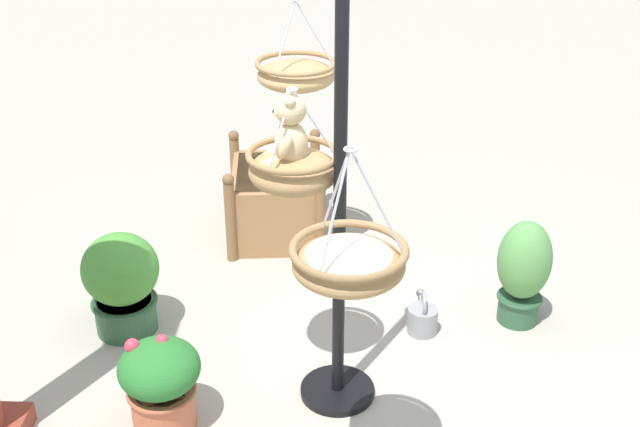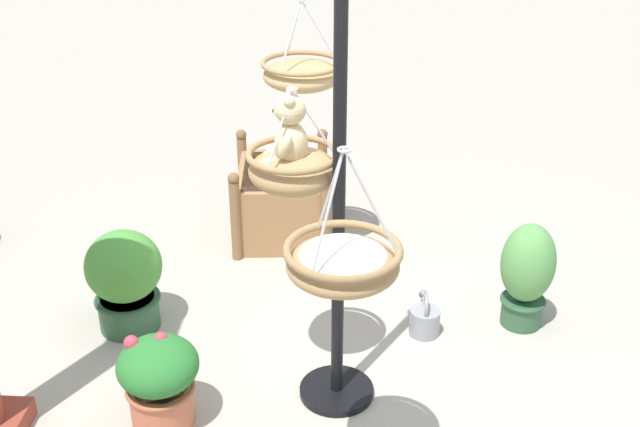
{
  "view_description": "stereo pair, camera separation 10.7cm",
  "coord_description": "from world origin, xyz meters",
  "px_view_note": "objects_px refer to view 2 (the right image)",
  "views": [
    {
      "loc": [
        -3.97,
        -0.04,
        3.13
      ],
      "look_at": [
        -0.02,
        0.09,
        1.11
      ],
      "focal_mm": 44.98,
      "sensor_mm": 36.0,
      "label": 1
    },
    {
      "loc": [
        -3.96,
        -0.14,
        3.13
      ],
      "look_at": [
        -0.02,
        0.09,
        1.11
      ],
      "focal_mm": 44.98,
      "sensor_mm": 36.0,
      "label": 2
    }
  ],
  "objects_px": {
    "wooden_planter_box": "(282,199)",
    "teddy_bear": "(289,135)",
    "hanging_basket_with_teddy": "(293,168)",
    "watering_can": "(425,319)",
    "display_pole_central": "(338,279)",
    "hanging_basket_right_low": "(302,73)",
    "potted_plant_broad_leaf": "(159,379)",
    "hanging_basket_left_high": "(343,262)",
    "potted_plant_tall_leafy": "(125,278)",
    "potted_plant_trailing_ivy": "(527,273)"
  },
  "relations": [
    {
      "from": "hanging_basket_left_high",
      "to": "watering_can",
      "type": "xyz_separation_m",
      "value": [
        1.41,
        -0.51,
        -1.25
      ]
    },
    {
      "from": "hanging_basket_with_teddy",
      "to": "display_pole_central",
      "type": "bearing_deg",
      "value": -120.96
    },
    {
      "from": "watering_can",
      "to": "display_pole_central",
      "type": "bearing_deg",
      "value": 139.7
    },
    {
      "from": "potted_plant_broad_leaf",
      "to": "watering_can",
      "type": "xyz_separation_m",
      "value": [
        0.95,
        -1.52,
        -0.2
      ]
    },
    {
      "from": "display_pole_central",
      "to": "potted_plant_tall_leafy",
      "type": "height_order",
      "value": "display_pole_central"
    },
    {
      "from": "display_pole_central",
      "to": "potted_plant_tall_leafy",
      "type": "xyz_separation_m",
      "value": [
        0.61,
        1.41,
        -0.43
      ]
    },
    {
      "from": "hanging_basket_with_teddy",
      "to": "potted_plant_tall_leafy",
      "type": "distance_m",
      "value": 1.61
    },
    {
      "from": "wooden_planter_box",
      "to": "watering_can",
      "type": "xyz_separation_m",
      "value": [
        -1.35,
        -1.08,
        -0.19
      ]
    },
    {
      "from": "hanging_basket_right_low",
      "to": "potted_plant_broad_leaf",
      "type": "xyz_separation_m",
      "value": [
        -1.98,
        0.64,
        -1.14
      ]
    },
    {
      "from": "hanging_basket_left_high",
      "to": "potted_plant_trailing_ivy",
      "type": "xyz_separation_m",
      "value": [
        1.55,
        -1.16,
        -0.96
      ]
    },
    {
      "from": "hanging_basket_with_teddy",
      "to": "potted_plant_broad_leaf",
      "type": "xyz_separation_m",
      "value": [
        -0.45,
        0.72,
        -1.09
      ]
    },
    {
      "from": "potted_plant_tall_leafy",
      "to": "hanging_basket_with_teddy",
      "type": "bearing_deg",
      "value": -111.62
    },
    {
      "from": "hanging_basket_with_teddy",
      "to": "hanging_basket_left_high",
      "type": "bearing_deg",
      "value": -161.91
    },
    {
      "from": "teddy_bear",
      "to": "wooden_planter_box",
      "type": "bearing_deg",
      "value": 7.84
    },
    {
      "from": "watering_can",
      "to": "wooden_planter_box",
      "type": "bearing_deg",
      "value": 38.56
    },
    {
      "from": "hanging_basket_left_high",
      "to": "potted_plant_tall_leafy",
      "type": "distance_m",
      "value": 2.22
    },
    {
      "from": "hanging_basket_with_teddy",
      "to": "wooden_planter_box",
      "type": "bearing_deg",
      "value": 8.49
    },
    {
      "from": "teddy_bear",
      "to": "potted_plant_trailing_ivy",
      "type": "distance_m",
      "value": 2.0
    },
    {
      "from": "hanging_basket_with_teddy",
      "to": "watering_can",
      "type": "height_order",
      "value": "hanging_basket_with_teddy"
    },
    {
      "from": "hanging_basket_left_high",
      "to": "potted_plant_broad_leaf",
      "type": "xyz_separation_m",
      "value": [
        0.45,
        1.01,
        -1.06
      ]
    },
    {
      "from": "wooden_planter_box",
      "to": "potted_plant_broad_leaf",
      "type": "height_order",
      "value": "wooden_planter_box"
    },
    {
      "from": "hanging_basket_right_low",
      "to": "potted_plant_broad_leaf",
      "type": "relative_size",
      "value": 1.12
    },
    {
      "from": "hanging_basket_left_high",
      "to": "hanging_basket_with_teddy",
      "type": "bearing_deg",
      "value": 18.09
    },
    {
      "from": "hanging_basket_with_teddy",
      "to": "watering_can",
      "type": "relative_size",
      "value": 1.64
    },
    {
      "from": "potted_plant_tall_leafy",
      "to": "potted_plant_broad_leaf",
      "type": "relative_size",
      "value": 1.24
    },
    {
      "from": "teddy_bear",
      "to": "hanging_basket_with_teddy",
      "type": "bearing_deg",
      "value": -90.0
    },
    {
      "from": "hanging_basket_with_teddy",
      "to": "potted_plant_tall_leafy",
      "type": "height_order",
      "value": "hanging_basket_with_teddy"
    },
    {
      "from": "wooden_planter_box",
      "to": "potted_plant_broad_leaf",
      "type": "distance_m",
      "value": 2.35
    },
    {
      "from": "potted_plant_trailing_ivy",
      "to": "potted_plant_broad_leaf",
      "type": "xyz_separation_m",
      "value": [
        -1.1,
        2.18,
        -0.09
      ]
    },
    {
      "from": "hanging_basket_left_high",
      "to": "potted_plant_broad_leaf",
      "type": "relative_size",
      "value": 1.12
    },
    {
      "from": "potted_plant_trailing_ivy",
      "to": "hanging_basket_with_teddy",
      "type": "bearing_deg",
      "value": 113.98
    },
    {
      "from": "hanging_basket_with_teddy",
      "to": "watering_can",
      "type": "xyz_separation_m",
      "value": [
        0.5,
        -0.8,
        -1.29
      ]
    },
    {
      "from": "teddy_bear",
      "to": "hanging_basket_right_low",
      "type": "bearing_deg",
      "value": 2.03
    },
    {
      "from": "display_pole_central",
      "to": "wooden_planter_box",
      "type": "height_order",
      "value": "display_pole_central"
    },
    {
      "from": "hanging_basket_left_high",
      "to": "wooden_planter_box",
      "type": "height_order",
      "value": "hanging_basket_left_high"
    },
    {
      "from": "teddy_bear",
      "to": "hanging_basket_left_high",
      "type": "distance_m",
      "value": 0.98
    },
    {
      "from": "potted_plant_trailing_ivy",
      "to": "watering_can",
      "type": "xyz_separation_m",
      "value": [
        -0.15,
        0.66,
        -0.29
      ]
    },
    {
      "from": "display_pole_central",
      "to": "hanging_basket_right_low",
      "type": "bearing_deg",
      "value": 11.0
    },
    {
      "from": "hanging_basket_left_high",
      "to": "hanging_basket_right_low",
      "type": "xyz_separation_m",
      "value": [
        2.43,
        0.37,
        0.09
      ]
    },
    {
      "from": "display_pole_central",
      "to": "hanging_basket_right_low",
      "type": "height_order",
      "value": "display_pole_central"
    },
    {
      "from": "display_pole_central",
      "to": "wooden_planter_box",
      "type": "distance_m",
      "value": 2.13
    },
    {
      "from": "hanging_basket_with_teddy",
      "to": "hanging_basket_left_high",
      "type": "height_order",
      "value": "hanging_basket_left_high"
    },
    {
      "from": "hanging_basket_left_high",
      "to": "potted_plant_tall_leafy",
      "type": "relative_size",
      "value": 0.9
    },
    {
      "from": "hanging_basket_right_low",
      "to": "watering_can",
      "type": "xyz_separation_m",
      "value": [
        -1.02,
        -0.88,
        -1.34
      ]
    },
    {
      "from": "wooden_planter_box",
      "to": "teddy_bear",
      "type": "bearing_deg",
      "value": -172.16
    },
    {
      "from": "watering_can",
      "to": "hanging_basket_right_low",
      "type": "bearing_deg",
      "value": 40.64
    },
    {
      "from": "display_pole_central",
      "to": "wooden_planter_box",
      "type": "relative_size",
      "value": 2.51
    },
    {
      "from": "hanging_basket_right_low",
      "to": "hanging_basket_with_teddy",
      "type": "bearing_deg",
      "value": -177.17
    },
    {
      "from": "hanging_basket_right_low",
      "to": "potted_plant_broad_leaf",
      "type": "distance_m",
      "value": 2.37
    },
    {
      "from": "wooden_planter_box",
      "to": "potted_plant_trailing_ivy",
      "type": "height_order",
      "value": "potted_plant_trailing_ivy"
    }
  ]
}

